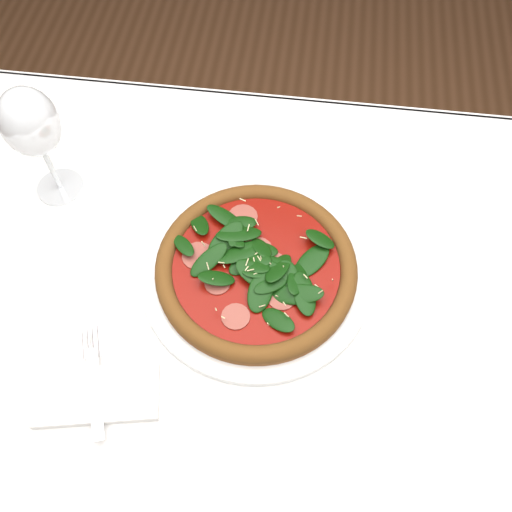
# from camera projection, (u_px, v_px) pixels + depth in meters

# --- Properties ---
(ground) EXTENTS (6.00, 6.00, 0.00)m
(ground) POSITION_uv_depth(u_px,v_px,m) (278.00, 450.00, 1.38)
(ground) COLOR brown
(ground) RESTS_ON ground
(dining_table) EXTENTS (1.21, 0.81, 0.75)m
(dining_table) POSITION_uv_depth(u_px,v_px,m) (293.00, 351.00, 0.82)
(dining_table) COLOR white
(dining_table) RESTS_ON ground
(plate) EXTENTS (0.31, 0.31, 0.01)m
(plate) POSITION_uv_depth(u_px,v_px,m) (256.00, 273.00, 0.76)
(plate) COLOR silver
(plate) RESTS_ON dining_table
(pizza) EXTENTS (0.28, 0.28, 0.03)m
(pizza) POSITION_uv_depth(u_px,v_px,m) (256.00, 266.00, 0.75)
(pizza) COLOR #915823
(pizza) RESTS_ON plate
(wine_glass) EXTENTS (0.08, 0.08, 0.19)m
(wine_glass) POSITION_uv_depth(u_px,v_px,m) (31.00, 125.00, 0.73)
(wine_glass) COLOR white
(wine_glass) RESTS_ON dining_table
(napkin) EXTENTS (0.16, 0.10, 0.01)m
(napkin) POSITION_uv_depth(u_px,v_px,m) (97.00, 395.00, 0.68)
(napkin) COLOR white
(napkin) RESTS_ON dining_table
(fork) EXTENTS (0.07, 0.14, 0.00)m
(fork) POSITION_uv_depth(u_px,v_px,m) (94.00, 372.00, 0.68)
(fork) COLOR silver
(fork) RESTS_ON napkin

